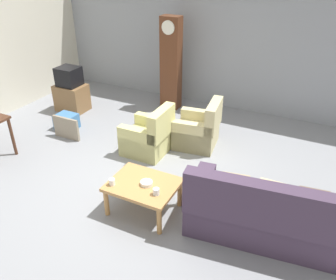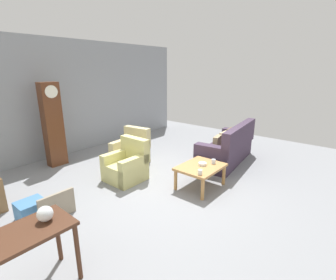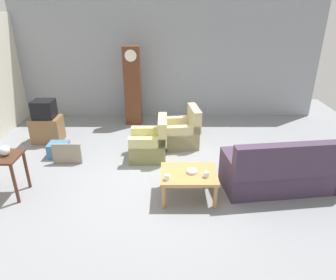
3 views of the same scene
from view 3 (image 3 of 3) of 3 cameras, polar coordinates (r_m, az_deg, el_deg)
ground_plane at (r=6.08m, az=0.21°, el=-6.95°), size 10.40×10.40×0.00m
garage_door_wall at (r=8.92m, az=0.23°, el=14.37°), size 8.40×0.16×3.20m
couch_floral at (r=5.95m, az=20.70°, el=-5.49°), size 2.19×1.13×1.04m
armchair_olive_near at (r=6.69m, az=-3.07°, el=-0.89°), size 0.80×0.77×0.92m
armchair_olive_far at (r=7.28m, az=2.91°, el=1.32°), size 0.89×0.86×0.92m
coffee_table_wood at (r=5.35m, az=4.05°, el=-6.68°), size 0.96×0.76×0.48m
grandfather_clock at (r=8.43m, az=-6.30°, el=9.84°), size 0.44×0.30×2.10m
tv_stand_cabinet at (r=8.02m, az=-21.13°, el=1.88°), size 0.68×0.52×0.61m
tv_crt at (r=7.85m, az=-21.70°, el=5.36°), size 0.48×0.44×0.42m
framed_picture_leaning at (r=6.81m, az=-17.92°, el=-2.40°), size 0.60×0.05×0.45m
storage_box_blue at (r=7.21m, az=-19.29°, el=-1.66°), size 0.42×0.37×0.32m
glass_dome_cloche at (r=5.86m, az=-27.73°, el=-1.68°), size 0.18×0.18×0.18m
cup_white_porcelain at (r=5.09m, az=0.04°, el=-6.86°), size 0.09×0.09×0.10m
cup_blue_rimmed at (r=5.20m, az=7.31°, el=-6.33°), size 0.09×0.09×0.09m
bowl_white_stacked at (r=5.30m, az=4.71°, el=-5.82°), size 0.17×0.17×0.05m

